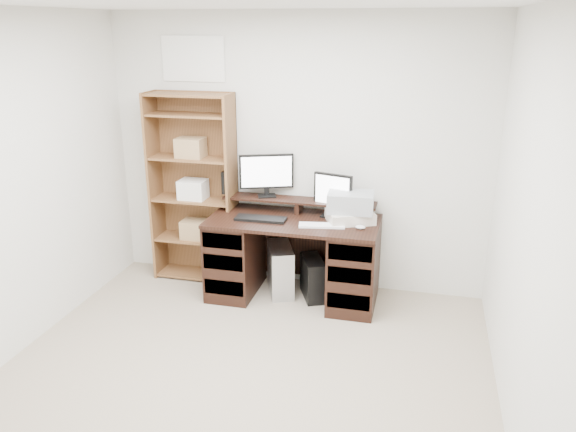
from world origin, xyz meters
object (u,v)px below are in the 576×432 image
at_px(desk, 294,257).
at_px(tower_black, 313,278).
at_px(tower_silver, 280,269).
at_px(monitor_small, 333,194).
at_px(printer, 350,216).
at_px(bookshelf, 194,187).
at_px(monitor_wide, 266,173).

height_order(desk, tower_black, desk).
xyz_separation_m(tower_silver, tower_black, (0.31, -0.03, -0.04)).
height_order(monitor_small, printer, monitor_small).
relative_size(printer, bookshelf, 0.21).
height_order(monitor_small, bookshelf, bookshelf).
relative_size(monitor_wide, bookshelf, 0.26).
distance_m(desk, bookshelf, 1.17).
distance_m(monitor_small, tower_silver, 0.87).
distance_m(tower_silver, tower_black, 0.32).
distance_m(desk, monitor_small, 0.67).
relative_size(desk, tower_silver, 3.31).
distance_m(printer, bookshelf, 1.52).
bearing_deg(monitor_wide, monitor_small, -28.59).
relative_size(desk, monitor_small, 3.84).
relative_size(monitor_wide, tower_silver, 1.04).
relative_size(monitor_wide, tower_black, 1.15).
xyz_separation_m(printer, tower_silver, (-0.63, 0.01, -0.57)).
xyz_separation_m(desk, tower_silver, (-0.14, 0.06, -0.16)).
xyz_separation_m(tower_silver, bookshelf, (-0.88, 0.15, 0.69)).
distance_m(tower_black, bookshelf, 1.41).
bearing_deg(bookshelf, desk, -11.76).
bearing_deg(monitor_small, tower_black, -123.23).
xyz_separation_m(monitor_wide, monitor_small, (0.63, -0.08, -0.13)).
bearing_deg(desk, printer, 6.10).
bearing_deg(tower_black, desk, 166.40).
bearing_deg(desk, bookshelf, 168.24).
height_order(tower_black, bookshelf, bookshelf).
xyz_separation_m(monitor_wide, tower_black, (0.49, -0.21, -0.90)).
height_order(desk, printer, printer).
bearing_deg(desk, tower_silver, 155.92).
distance_m(desk, tower_silver, 0.22).
height_order(monitor_small, tower_silver, monitor_small).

